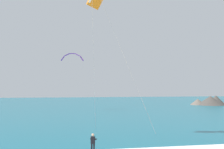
# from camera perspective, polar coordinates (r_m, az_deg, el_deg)

# --- Properties ---
(sea) EXTENTS (200.00, 120.00, 0.20)m
(sea) POSITION_cam_1_polar(r_m,az_deg,el_deg) (80.14, -4.63, -6.72)
(sea) COLOR #146075
(sea) RESTS_ON ground
(kitesurfer) EXTENTS (0.65, 0.64, 1.69)m
(kitesurfer) POSITION_cam_1_polar(r_m,az_deg,el_deg) (22.31, -4.23, -14.74)
(kitesurfer) COLOR black
(kitesurfer) RESTS_ON ground
(kite_distant) EXTENTS (5.41, 1.79, 1.89)m
(kite_distant) POSITION_cam_1_polar(r_m,az_deg,el_deg) (61.42, -8.76, 4.03)
(kite_distant) COLOR purple
(headland_right) EXTENTS (10.40, 8.78, 3.09)m
(headland_right) POSITION_cam_1_polar(r_m,az_deg,el_deg) (83.94, 20.86, -5.48)
(headland_right) COLOR #665B51
(headland_right) RESTS_ON ground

